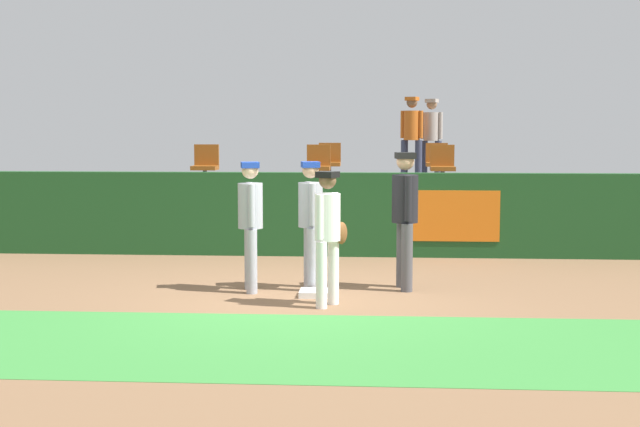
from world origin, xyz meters
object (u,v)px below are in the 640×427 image
object	(u,v)px
seat_back_center	(329,160)
seat_front_left	(206,164)
seat_front_center	(318,164)
spectator_hooded	(431,134)
seat_back_right	(437,161)
spectator_capped	(412,133)
player_fielder_home	(328,229)
seat_front_right	(442,165)
player_runner_visitor	(310,216)
player_coach_visitor	(250,217)
first_base	(315,293)
player_umpire	(405,210)

from	to	relation	value
seat_back_center	seat_front_left	world-z (taller)	same
seat_front_center	spectator_hooded	size ratio (longest dim) A/B	0.47
seat_back_right	spectator_capped	size ratio (longest dim) A/B	0.46
player_fielder_home	seat_front_right	world-z (taller)	seat_front_right
player_runner_visitor	seat_back_center	world-z (taller)	seat_back_center
seat_front_center	player_coach_visitor	bearing A→B (deg)	-97.06
player_fielder_home	player_coach_visitor	xyz separation A→B (m)	(-1.11, 0.90, 0.05)
seat_front_left	spectator_hooded	world-z (taller)	spectator_hooded
seat_back_right	player_runner_visitor	bearing A→B (deg)	-108.65
first_base	player_umpire	distance (m)	1.69
seat_front_right	player_runner_visitor	bearing A→B (deg)	-115.05
player_umpire	seat_back_right	world-z (taller)	seat_back_right
first_base	seat_back_center	distance (m)	7.00
seat_front_left	spectator_hooded	bearing A→B (deg)	30.98
player_umpire	seat_front_left	bearing A→B (deg)	-150.29
player_runner_visitor	seat_back_center	bearing A→B (deg)	168.48
player_umpire	spectator_hooded	bearing A→B (deg)	164.16
player_coach_visitor	seat_front_left	size ratio (longest dim) A/B	2.10
first_base	seat_back_center	world-z (taller)	seat_back_center
seat_front_left	spectator_capped	size ratio (longest dim) A/B	0.46
first_base	spectator_hooded	size ratio (longest dim) A/B	0.23
player_coach_visitor	spectator_capped	size ratio (longest dim) A/B	0.97
player_fielder_home	seat_front_center	distance (m)	5.71
seat_front_center	seat_back_center	size ratio (longest dim) A/B	1.00
player_umpire	spectator_capped	world-z (taller)	spectator_capped
player_fielder_home	player_runner_visitor	bearing A→B (deg)	-138.43
seat_back_right	seat_back_center	xyz separation A→B (m)	(-2.24, 0.00, 0.00)
player_runner_visitor	player_coach_visitor	world-z (taller)	player_coach_visitor
player_runner_visitor	seat_front_center	distance (m)	4.57
first_base	player_runner_visitor	world-z (taller)	player_runner_visitor
player_fielder_home	spectator_hooded	distance (m)	8.58
first_base	spectator_capped	bearing A→B (deg)	78.36
first_base	seat_front_center	xyz separation A→B (m)	(-0.31, 5.04, 1.49)
spectator_capped	player_umpire	bearing A→B (deg)	109.72
seat_front_right	seat_front_left	bearing A→B (deg)	180.00
seat_front_right	seat_back_center	distance (m)	2.86
spectator_capped	first_base	bearing A→B (deg)	100.94
player_umpire	spectator_capped	xyz separation A→B (m)	(0.34, 6.89, 1.02)
player_coach_visitor	seat_front_right	world-z (taller)	seat_front_right
player_umpire	seat_front_right	size ratio (longest dim) A/B	2.25
seat_front_center	seat_back_center	xyz separation A→B (m)	(0.11, 1.80, 0.00)
player_runner_visitor	seat_front_right	bearing A→B (deg)	142.54
player_coach_visitor	seat_front_left	xyz separation A→B (m)	(-1.57, 4.76, 0.51)
player_coach_visitor	spectator_capped	distance (m)	7.66
player_runner_visitor	player_umpire	bearing A→B (deg)	80.90
player_runner_visitor	player_coach_visitor	distance (m)	0.83
player_umpire	seat_front_left	xyz separation A→B (m)	(-3.66, 4.47, 0.44)
seat_back_right	seat_front_center	world-z (taller)	same
seat_back_center	spectator_hooded	xyz separation A→B (m)	(2.17, 0.86, 0.56)
seat_front_center	player_runner_visitor	bearing A→B (deg)	-87.37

